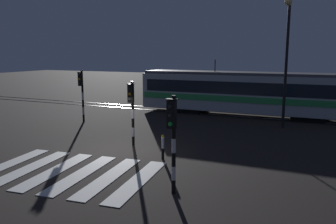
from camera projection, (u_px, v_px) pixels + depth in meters
ground_plane at (112, 152)px, 16.36m from camera, size 120.00×120.00×0.00m
rail_near at (193, 113)px, 26.76m from camera, size 80.00×0.12×0.03m
rail_far at (199, 110)px, 28.06m from camera, size 80.00×0.12×0.03m
crosswalk_zebra at (69, 172)px, 13.53m from camera, size 7.07×5.18×0.02m
traffic_light_median_centre at (132, 104)px, 17.05m from camera, size 0.36×0.42×3.27m
traffic_light_corner_near_right at (173, 130)px, 11.05m from camera, size 0.36×0.42×3.31m
traffic_light_corner_far_left at (82, 88)px, 22.96m from camera, size 0.36×0.42×3.53m
street_lamp_trackside_right at (287, 49)px, 20.64m from camera, size 0.44×1.21×7.77m
tram at (246, 92)px, 25.57m from camera, size 16.20×2.58×4.15m
bollard_island_edge at (163, 147)px, 15.12m from camera, size 0.12×0.12×1.11m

